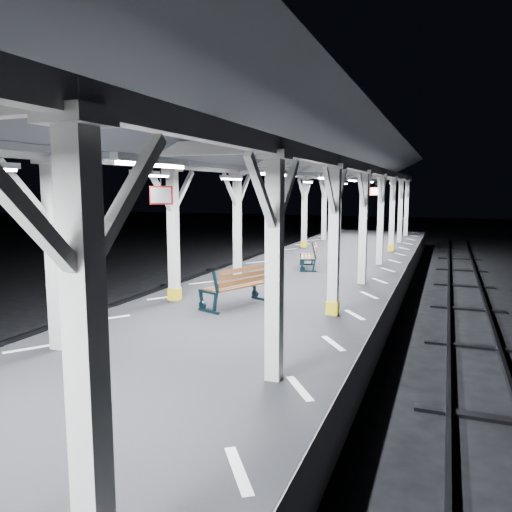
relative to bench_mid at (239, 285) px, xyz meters
The scene contains 9 objects.
ground 2.53m from the bench_mid, 83.17° to the right, with size 120.00×120.00×0.00m, color black.
platform 2.26m from the bench_mid, 83.17° to the right, with size 6.00×50.00×1.00m, color black.
hazard_stripes_left 3.03m from the bench_mid, 137.86° to the right, with size 1.00×48.00×0.01m, color silver.
hazard_stripes_right 3.39m from the bench_mid, 36.64° to the right, with size 1.00×48.00×0.01m, color silver.
track_left 5.36m from the bench_mid, 157.21° to the right, with size 2.20×60.00×0.16m.
track_right 5.79m from the bench_mid, 20.90° to the right, with size 2.20×60.00×0.16m.
canopy 3.66m from the bench_mid, 83.23° to the right, with size 5.40×49.00×4.65m.
bench_mid is the anchor object (origin of this frame).
bench_far 6.16m from the bench_mid, 89.08° to the left, with size 0.99×1.67×0.85m.
Camera 1 is at (4.28, -8.67, 3.80)m, focal length 35.00 mm.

